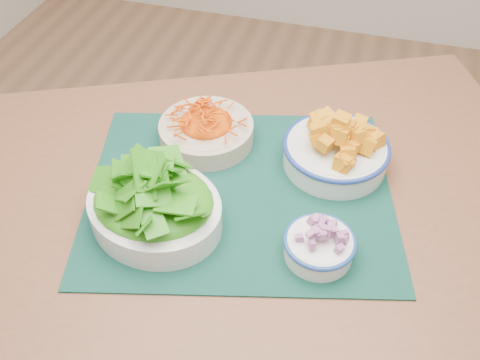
# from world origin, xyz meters

# --- Properties ---
(ground) EXTENTS (4.00, 4.00, 0.00)m
(ground) POSITION_xyz_m (0.00, 0.00, 0.00)
(ground) COLOR #AC7853
(ground) RESTS_ON ground
(table) EXTENTS (1.57, 1.35, 0.75)m
(table) POSITION_xyz_m (0.07, -0.10, 0.66)
(table) COLOR brown
(table) RESTS_ON ground
(placemat) EXTENTS (0.72, 0.64, 0.00)m
(placemat) POSITION_xyz_m (0.06, -0.09, 0.75)
(placemat) COLOR black
(placemat) RESTS_ON table
(carrot_bowl) EXTENTS (0.26, 0.26, 0.08)m
(carrot_bowl) POSITION_xyz_m (-0.05, 0.04, 0.79)
(carrot_bowl) COLOR beige
(carrot_bowl) RESTS_ON placemat
(squash_bowl) EXTENTS (0.29, 0.29, 0.11)m
(squash_bowl) POSITION_xyz_m (0.24, 0.04, 0.81)
(squash_bowl) COLOR white
(squash_bowl) RESTS_ON placemat
(lettuce_bowl) EXTENTS (0.32, 0.29, 0.13)m
(lettuce_bowl) POSITION_xyz_m (-0.07, -0.21, 0.82)
(lettuce_bowl) COLOR white
(lettuce_bowl) RESTS_ON placemat
(onion_bowl) EXTENTS (0.15, 0.15, 0.07)m
(onion_bowl) POSITION_xyz_m (0.24, -0.21, 0.79)
(onion_bowl) COLOR white
(onion_bowl) RESTS_ON placemat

